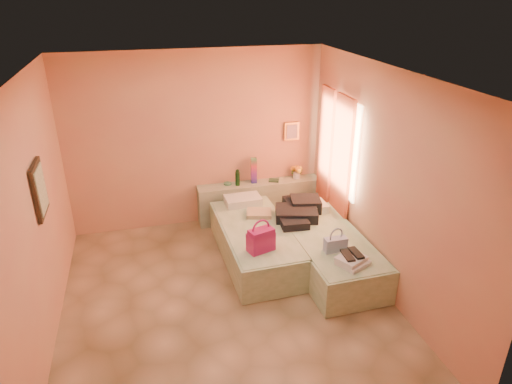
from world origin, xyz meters
TOP-DOWN VIEW (x-y plane):
  - ground at (0.00, 0.00)m, footprint 4.50×4.50m
  - room_walls at (0.21, 0.57)m, footprint 4.02×4.51m
  - headboard_ledge at (0.98, 2.10)m, footprint 2.05×0.30m
  - bed_left at (0.60, 0.89)m, footprint 0.95×2.02m
  - bed_right at (1.50, 0.40)m, footprint 0.95×2.02m
  - water_bottle at (0.61, 2.09)m, footprint 0.08×0.08m
  - rainbow_box at (0.89, 2.13)m, footprint 0.11×0.11m
  - small_dish at (0.45, 2.16)m, footprint 0.14×0.14m
  - green_book at (1.23, 2.10)m, footprint 0.20×0.17m
  - flower_vase at (1.63, 2.12)m, footprint 0.21×0.21m
  - magenta_handbag at (0.51, 0.30)m, footprint 0.38×0.28m
  - khaki_garment at (0.74, 1.25)m, footprint 0.43×0.38m
  - clothes_pile at (1.30, 1.03)m, footprint 0.74×0.74m
  - blue_handbag at (1.43, 0.04)m, footprint 0.29×0.13m
  - towel_stack at (1.52, -0.31)m, footprint 0.44×0.42m
  - sandal_pair at (1.52, -0.26)m, footprint 0.22×0.28m

SIDE VIEW (x-z plane):
  - ground at x=0.00m, z-range 0.00..0.00m
  - bed_left at x=0.60m, z-range 0.00..0.50m
  - bed_right at x=1.50m, z-range 0.00..0.50m
  - headboard_ledge at x=0.98m, z-range 0.00..0.65m
  - khaki_garment at x=0.74m, z-range 0.50..0.56m
  - towel_stack at x=1.52m, z-range 0.50..0.60m
  - blue_handbag at x=1.43m, z-range 0.50..0.69m
  - clothes_pile at x=1.30m, z-range 0.50..0.70m
  - sandal_pair at x=1.52m, z-range 0.60..0.63m
  - magenta_handbag at x=0.51m, z-range 0.50..0.82m
  - green_book at x=1.23m, z-range 0.65..0.68m
  - small_dish at x=0.45m, z-range 0.65..0.68m
  - water_bottle at x=0.61m, z-range 0.65..0.91m
  - flower_vase at x=1.63m, z-range 0.65..0.92m
  - rainbow_box at x=0.89m, z-range 0.65..1.07m
  - room_walls at x=0.21m, z-range 0.38..3.19m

